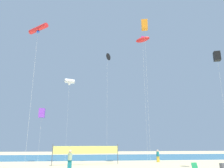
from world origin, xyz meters
TOP-DOWN VIEW (x-y plane):
  - ocean_band at (0.00, 28.26)m, footprint 120.00×20.00m
  - beachgoer_sage_shirt at (-2.69, 7.79)m, footprint 0.42×0.42m
  - beachgoer_teal_shirt at (9.00, 14.91)m, footprint 0.38×0.38m
  - folding_beach_chair at (8.13, 2.73)m, footprint 0.52×0.65m
  - volleyball_net at (-0.96, 12.02)m, footprint 8.01×1.52m
  - kite_violet_box at (-7.46, 16.40)m, footprint 0.86×0.86m
  - kite_white_tube at (-3.74, 15.48)m, footprint 1.55×1.13m
  - kite_red_tube at (-6.00, 3.32)m, footprint 2.07×1.91m
  - kite_black_delta at (1.58, 12.61)m, footprint 0.96×1.00m
  - kite_orange_box at (6.49, 10.21)m, footprint 1.02×1.02m
  - kite_black_box at (12.60, 4.28)m, footprint 0.81×0.81m
  - kite_red_inflatable at (6.79, 12.40)m, footprint 2.24×1.55m

SIDE VIEW (x-z plane):
  - ocean_band at x=0.00m, z-range 0.00..0.01m
  - folding_beach_chair at x=8.13m, z-range 0.02..0.91m
  - beachgoer_teal_shirt at x=9.00m, z-range 0.06..1.72m
  - beachgoer_sage_shirt at x=-2.69m, z-range 0.06..1.92m
  - volleyball_net at x=-0.96m, z-range 0.44..2.84m
  - kite_violet_box at x=-7.46m, z-range 3.04..10.41m
  - kite_white_tube at x=-3.74m, z-range 5.48..17.19m
  - kite_black_box at x=12.60m, z-range 5.50..17.56m
  - kite_red_tube at x=-6.00m, z-range 6.34..19.54m
  - kite_black_delta at x=1.58m, z-range 6.86..21.70m
  - kite_red_inflatable at x=6.79m, z-range 8.34..26.17m
  - kite_orange_box at x=6.49m, z-range 8.83..27.87m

